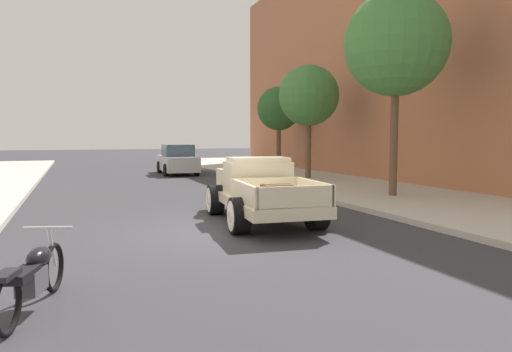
% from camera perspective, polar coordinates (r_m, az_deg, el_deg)
% --- Properties ---
extents(ground_plane, '(140.00, 140.00, 0.00)m').
position_cam_1_polar(ground_plane, '(10.73, -4.57, -6.55)').
color(ground_plane, '#333338').
extents(sidewalk_right, '(5.50, 64.00, 0.15)m').
position_cam_1_polar(sidewalk_right, '(14.48, 24.22, -3.71)').
color(sidewalk_right, '#B7B2A8').
rests_on(sidewalk_right, ground).
extents(building_right_storefront, '(12.00, 28.00, 12.00)m').
position_cam_1_polar(building_right_storefront, '(28.82, 21.05, 12.22)').
color(building_right_storefront, '#A86647').
rests_on(building_right_storefront, ground).
extents(hotrod_truck_cream, '(2.46, 5.04, 1.58)m').
position_cam_1_polar(hotrod_truck_cream, '(12.00, 0.31, -1.69)').
color(hotrod_truck_cream, beige).
rests_on(hotrod_truck_cream, ground).
extents(motorcycle_parked, '(0.80, 2.06, 0.93)m').
position_cam_1_polar(motorcycle_parked, '(6.43, -25.04, -10.67)').
color(motorcycle_parked, black).
rests_on(motorcycle_parked, ground).
extents(car_background_silver, '(1.97, 4.35, 1.65)m').
position_cam_1_polar(car_background_silver, '(26.93, -9.34, 1.85)').
color(car_background_silver, '#B7B7BC').
rests_on(car_background_silver, ground).
extents(street_tree_nearest, '(3.37, 3.37, 6.62)m').
position_cam_1_polar(street_tree_nearest, '(16.64, 16.36, 14.81)').
color(street_tree_nearest, brown).
rests_on(street_tree_nearest, sidewalk_right).
extents(street_tree_second, '(2.82, 2.82, 5.26)m').
position_cam_1_polar(street_tree_second, '(22.64, 6.30, 9.47)').
color(street_tree_second, brown).
rests_on(street_tree_second, sidewalk_right).
extents(street_tree_third, '(2.52, 2.52, 4.82)m').
position_cam_1_polar(street_tree_third, '(27.93, 2.73, 7.99)').
color(street_tree_third, brown).
rests_on(street_tree_third, sidewalk_right).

